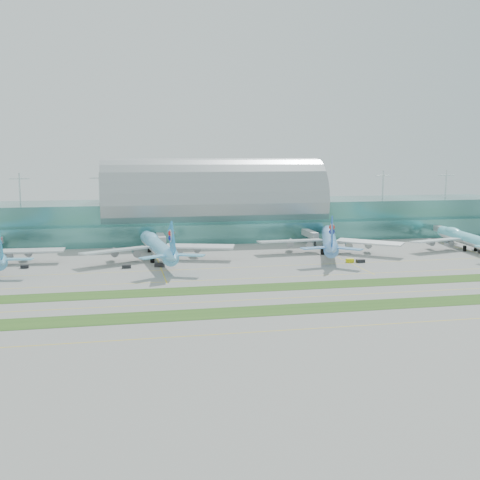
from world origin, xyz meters
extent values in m
plane|color=gray|center=(0.00, 0.00, 0.00)|extent=(700.00, 700.00, 0.00)
cube|color=#3D7A75|center=(0.00, 130.00, 10.00)|extent=(340.00, 42.00, 20.00)
cube|color=#3D7A75|center=(0.00, 106.00, 5.00)|extent=(340.00, 8.00, 10.00)
ellipsoid|color=#9EA5A8|center=(0.00, 130.00, 20.00)|extent=(340.00, 46.20, 16.17)
cylinder|color=white|center=(0.00, 130.00, 28.00)|extent=(0.80, 0.80, 16.00)
cube|color=#B2B7B7|center=(-31.00, 95.00, 5.50)|extent=(3.50, 22.00, 3.00)
cylinder|color=black|center=(-31.00, 85.00, 2.00)|extent=(1.00, 1.00, 4.00)
cube|color=#B2B7B7|center=(44.00, 95.00, 5.50)|extent=(3.50, 22.00, 3.00)
cylinder|color=black|center=(44.00, 85.00, 2.00)|extent=(1.00, 1.00, 4.00)
cube|color=#B2B7B7|center=(119.00, 95.00, 5.50)|extent=(3.50, 22.00, 3.00)
cylinder|color=black|center=(119.00, 85.00, 2.00)|extent=(1.00, 1.00, 4.00)
cube|color=#2D591E|center=(0.00, -28.00, 0.04)|extent=(420.00, 12.00, 0.08)
cube|color=#2D591E|center=(0.00, 2.00, 0.04)|extent=(420.00, 12.00, 0.08)
cube|color=yellow|center=(0.00, -48.00, 0.01)|extent=(420.00, 0.35, 0.01)
cube|color=yellow|center=(0.00, -14.00, 0.01)|extent=(420.00, 0.35, 0.01)
cube|color=yellow|center=(0.00, 18.00, 0.01)|extent=(420.00, 0.35, 0.01)
cube|color=yellow|center=(0.00, 40.00, 0.01)|extent=(420.00, 0.35, 0.01)
cone|color=#66B6E2|center=(-93.25, 33.49, 6.71)|extent=(7.84, 9.60, 5.42)
cube|color=silver|center=(-87.64, 67.60, 5.24)|extent=(27.89, 8.24, 1.12)
cylinder|color=gray|center=(-93.18, 70.92, 3.31)|extent=(4.62, 5.81, 3.13)
cube|color=#2C90C4|center=(-93.86, 35.22, 12.51)|extent=(4.51, 11.59, 13.26)
cylinder|color=#71C8F9|center=(-34.73, 62.05, 6.10)|extent=(12.22, 62.31, 6.20)
ellipsoid|color=#71C8F9|center=(-36.42, 79.33, 7.81)|extent=(7.70, 19.33, 4.42)
cone|color=#71C8F9|center=(-37.99, 95.29, 6.10)|extent=(6.66, 5.58, 6.20)
cone|color=#71C8F9|center=(-31.31, 27.22, 7.30)|extent=(6.74, 9.53, 5.89)
cube|color=white|center=(-52.45, 58.30, 5.70)|extent=(30.08, 20.57, 1.22)
cylinder|color=gray|center=(-48.50, 64.12, 3.60)|extent=(3.92, 5.81, 3.40)
cube|color=white|center=(-16.62, 61.82, 5.70)|extent=(30.91, 15.69, 1.22)
cylinder|color=gray|center=(-21.62, 66.75, 3.60)|extent=(3.92, 5.81, 3.40)
cube|color=#3294DF|center=(-31.51, 29.21, 13.60)|extent=(1.88, 13.14, 14.42)
cylinder|color=white|center=(-31.61, 30.20, 15.10)|extent=(1.36, 4.87, 4.80)
cylinder|color=black|center=(-37.03, 85.50, 1.50)|extent=(1.80, 1.80, 3.00)
cylinder|color=black|center=(-37.32, 57.78, 1.50)|extent=(1.80, 1.80, 3.00)
cylinder|color=black|center=(-31.35, 58.36, 1.50)|extent=(1.80, 1.80, 3.00)
cylinder|color=#6BA7EB|center=(44.45, 65.86, 6.12)|extent=(25.68, 60.94, 6.22)
ellipsoid|color=#6BA7EB|center=(49.99, 82.37, 7.83)|extent=(11.62, 19.81, 4.43)
cone|color=#6BA7EB|center=(55.11, 97.63, 6.12)|extent=(7.49, 6.73, 6.22)
cone|color=#6BA7EB|center=(33.28, 32.57, 7.32)|extent=(8.47, 10.44, 5.91)
cube|color=white|center=(26.69, 69.70, 5.72)|extent=(30.50, 9.35, 1.23)
cylinder|color=#979BA0|center=(32.69, 73.40, 3.61)|extent=(4.99, 6.32, 3.41)
cube|color=white|center=(60.93, 58.21, 5.72)|extent=(27.78, 25.31, 1.23)
cylinder|color=#979BA0|center=(58.37, 64.79, 3.61)|extent=(4.99, 6.32, 3.41)
cube|color=blue|center=(33.91, 34.48, 13.64)|extent=(4.77, 12.69, 14.46)
cylinder|color=white|center=(34.23, 35.43, 15.15)|extent=(2.39, 4.85, 4.82)
cylinder|color=black|center=(51.97, 88.27, 1.50)|extent=(1.81, 1.81, 3.01)
cylinder|color=black|center=(40.32, 63.01, 1.50)|extent=(1.81, 1.81, 3.01)
cylinder|color=black|center=(46.02, 61.10, 1.50)|extent=(1.81, 1.81, 3.01)
cylinder|color=#70E3F7|center=(112.16, 61.30, 5.48)|extent=(11.81, 55.96, 5.57)
ellipsoid|color=#70E3F7|center=(113.92, 76.80, 7.01)|extent=(7.16, 17.42, 3.97)
cone|color=#70E3F7|center=(115.54, 91.11, 5.48)|extent=(6.04, 5.09, 5.57)
cube|color=white|center=(95.90, 61.34, 5.12)|extent=(27.77, 13.73, 1.10)
cylinder|color=gray|center=(100.46, 65.70, 3.23)|extent=(3.59, 5.25, 3.05)
cylinder|color=black|center=(114.55, 82.33, 1.35)|extent=(1.62, 1.62, 2.69)
cylinder|color=black|center=(109.08, 58.04, 1.35)|extent=(1.62, 1.62, 2.69)
cylinder|color=black|center=(114.44, 57.43, 1.35)|extent=(1.62, 1.62, 2.69)
cube|color=black|center=(-88.53, 55.42, 0.65)|extent=(3.18, 1.73, 1.30)
cube|color=black|center=(-48.33, 47.39, 0.68)|extent=(3.64, 1.76, 1.37)
cube|color=black|center=(-35.03, 47.57, 0.78)|extent=(4.36, 3.18, 1.55)
cube|color=yellow|center=(44.90, 41.53, 0.78)|extent=(3.38, 2.04, 1.57)
cube|color=black|center=(49.14, 40.27, 0.69)|extent=(3.79, 2.30, 1.38)
camera|label=1|loc=(-51.41, -194.94, 46.09)|focal=45.00mm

